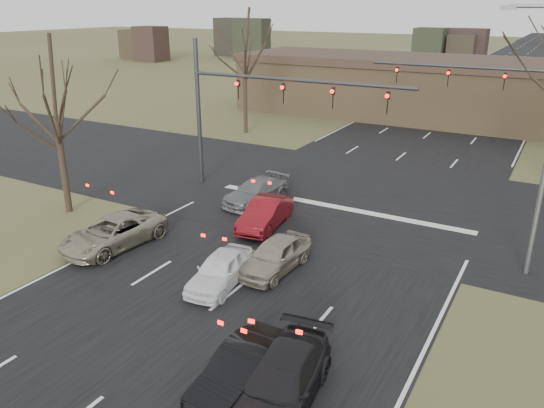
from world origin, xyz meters
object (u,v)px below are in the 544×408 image
at_px(mast_arm_far, 509,91).
at_px(car_red_ahead, 265,213).
at_px(car_silver_suv, 114,232).
at_px(mast_arm_near, 249,99).
at_px(building, 474,91).
at_px(car_silver_ahead, 275,255).
at_px(car_charcoal_sedan, 281,382).
at_px(car_grey_ahead, 256,192).
at_px(car_black_hatch, 242,369).
at_px(car_white_sedan, 220,270).

height_order(mast_arm_far, car_red_ahead, mast_arm_far).
xyz_separation_m(mast_arm_far, car_silver_suv, (-12.68, -18.92, -4.37)).
height_order(mast_arm_near, car_red_ahead, mast_arm_near).
relative_size(building, mast_arm_near, 3.50).
xyz_separation_m(building, car_silver_ahead, (-1.50, -32.45, -2.02)).
xyz_separation_m(car_charcoal_sedan, car_grey_ahead, (-8.16, 12.38, -0.04)).
distance_m(mast_arm_near, car_grey_ahead, 4.84).
xyz_separation_m(mast_arm_near, car_silver_ahead, (5.73, -7.45, -4.43)).
xyz_separation_m(car_black_hatch, car_red_ahead, (-4.98, 9.87, 0.04)).
relative_size(building, mast_arm_far, 3.81).
distance_m(mast_arm_far, car_white_sedan, 21.08).
xyz_separation_m(car_charcoal_sedan, car_silver_ahead, (-3.66, 6.33, -0.00)).
height_order(car_white_sedan, car_black_hatch, car_black_hatch).
relative_size(car_silver_suv, car_silver_ahead, 1.24).
bearing_deg(mast_arm_near, car_black_hatch, -59.18).
bearing_deg(car_red_ahead, car_silver_ahead, -62.59).
distance_m(car_white_sedan, car_black_hatch, 5.72).
distance_m(car_charcoal_sedan, car_grey_ahead, 14.83).
bearing_deg(car_grey_ahead, mast_arm_near, 139.16).
xyz_separation_m(building, mast_arm_near, (-7.23, -25.00, 2.41)).
bearing_deg(car_charcoal_sedan, car_grey_ahead, 115.73).
relative_size(building, car_silver_suv, 9.06).
bearing_deg(car_silver_ahead, car_charcoal_sedan, -57.36).
relative_size(mast_arm_far, car_white_sedan, 3.11).
height_order(car_white_sedan, car_charcoal_sedan, car_charcoal_sedan).
xyz_separation_m(mast_arm_near, car_red_ahead, (3.25, -3.93, -4.41)).
distance_m(mast_arm_near, car_red_ahead, 6.74).
relative_size(mast_arm_near, car_white_sedan, 3.39).
bearing_deg(car_red_ahead, car_grey_ahead, 120.94).
height_order(car_silver_suv, car_silver_ahead, car_silver_suv).
distance_m(car_white_sedan, car_silver_ahead, 2.31).
height_order(car_charcoal_sedan, car_grey_ahead, car_charcoal_sedan).
relative_size(car_silver_suv, car_red_ahead, 1.17).
bearing_deg(mast_arm_far, car_red_ahead, -120.38).
relative_size(mast_arm_near, mast_arm_far, 1.09).
bearing_deg(car_red_ahead, car_silver_suv, -139.88).
relative_size(mast_arm_far, car_silver_suv, 2.38).
xyz_separation_m(mast_arm_near, car_silver_suv, (-1.27, -8.92, -4.42)).
relative_size(car_grey_ahead, car_red_ahead, 1.05).
height_order(mast_arm_far, car_black_hatch, mast_arm_far).
bearing_deg(mast_arm_far, car_charcoal_sedan, -94.85).
xyz_separation_m(car_black_hatch, car_silver_ahead, (-2.50, 6.34, 0.03)).
distance_m(mast_arm_far, car_silver_suv, 23.19).
bearing_deg(car_white_sedan, building, 78.13).
bearing_deg(car_white_sedan, mast_arm_far, 63.11).
xyz_separation_m(car_black_hatch, car_charcoal_sedan, (1.16, 0.01, 0.03)).
height_order(mast_arm_near, car_silver_suv, mast_arm_near).
distance_m(mast_arm_near, car_silver_ahead, 10.39).
xyz_separation_m(building, car_charcoal_sedan, (2.16, -38.78, -2.02)).
xyz_separation_m(car_silver_suv, car_black_hatch, (9.50, -4.88, -0.04)).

